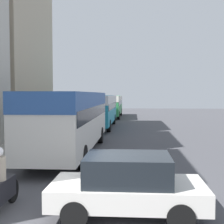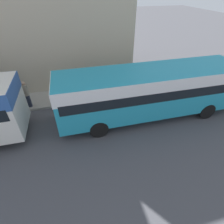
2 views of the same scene
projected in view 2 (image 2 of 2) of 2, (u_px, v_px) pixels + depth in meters
bus_following at (151, 87)px, 9.97m from camera, size 2.67×10.70×2.94m
pedestrian_near_curb at (26, 94)px, 11.00m from camera, size 0.36×0.36×1.80m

